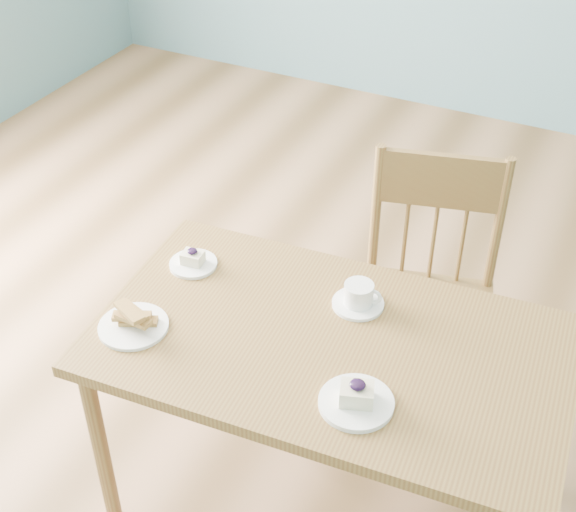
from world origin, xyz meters
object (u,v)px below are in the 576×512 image
Objects in this scene: dining_table at (330,359)px; cheesecake_plate_far at (193,261)px; dining_chair at (426,298)px; cheesecake_plate_near at (356,399)px; biscotti_plate at (133,321)px; coffee_cup at (359,297)px.

dining_table is 0.51m from cheesecake_plate_far.
dining_table is at bearing -117.01° from dining_chair.
dining_table is 7.06× the size of cheesecake_plate_near.
cheesecake_plate_far is at bearing 90.01° from biscotti_plate.
cheesecake_plate_near is (0.14, -0.18, 0.09)m from dining_table.
dining_table is at bearing -13.51° from cheesecake_plate_far.
dining_table is 0.53m from biscotti_plate.
coffee_cup is (0.01, 0.16, 0.10)m from dining_table.
dining_table is 6.87× the size of biscotti_plate.
coffee_cup is at bearing 5.28° from cheesecake_plate_far.
cheesecake_plate_near reaches higher than cheesecake_plate_far.
dining_table is 0.19m from coffee_cup.
cheesecake_plate_far is at bearing -161.69° from dining_chair.
cheesecake_plate_near is at bearing 0.69° from biscotti_plate.
biscotti_plate is (-0.64, -0.01, 0.00)m from cheesecake_plate_near.
cheesecake_plate_near is 0.97× the size of biscotti_plate.
biscotti_plate is at bearing -145.58° from dining_chair.
dining_table is at bearing 20.58° from biscotti_plate.
biscotti_plate is (-0.61, -0.69, 0.22)m from dining_chair.
coffee_cup is 0.61m from biscotti_plate.
cheesecake_plate_far is (-0.49, 0.12, 0.08)m from dining_table.
coffee_cup reaches higher than dining_table.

